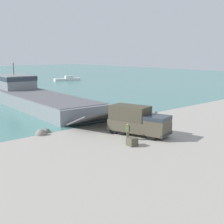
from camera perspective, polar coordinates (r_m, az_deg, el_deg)
The scene contains 10 objects.
ground_plane at distance 37.81m, azimuth 6.13°, elevation -3.30°, with size 240.00×240.00×0.00m, color #9E998E.
landing_craft at distance 57.55m, azimuth -14.46°, elevation 3.02°, with size 11.02×37.66×7.21m.
military_truck at distance 35.20m, azimuth 4.78°, elevation -1.59°, with size 4.17×7.40×3.25m.
soldier_on_ramp at distance 33.32m, azimuth 2.89°, elevation -3.37°, with size 0.30×0.47×1.76m.
moored_boat_a at distance 104.85m, azimuth -8.14°, elevation 6.00°, with size 8.88×3.96×1.63m.
cargo_crate at distance 31.39m, azimuth 3.68°, elevation -5.42°, with size 0.84×1.00×0.84m, color #4C4738.
shoreline_rock_a at distance 48.68m, azimuth 7.90°, elevation -0.15°, with size 0.55×0.55×0.55m, color #66605B.
shoreline_rock_b at distance 37.35m, azimuth -11.86°, elevation -3.65°, with size 0.91×0.91×0.91m, color #66605B.
shoreline_rock_c at distance 45.52m, azimuth 4.70°, elevation -0.85°, with size 1.32×1.32×1.32m, color gray.
shoreline_rock_d at distance 36.38m, azimuth -12.86°, elevation -4.08°, with size 1.32×1.32×1.32m, color gray.
Camera 1 is at (-27.29, -24.51, 9.20)m, focal length 50.00 mm.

